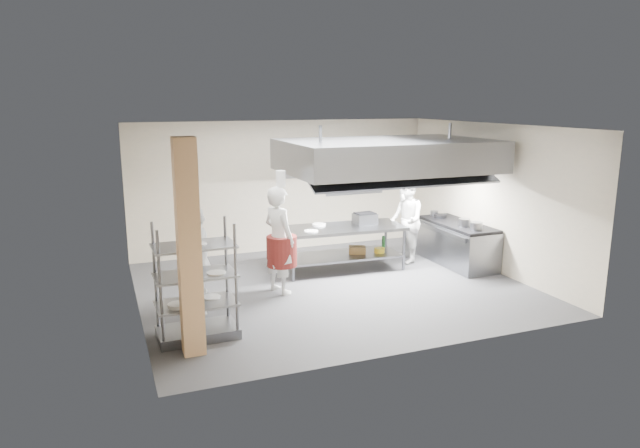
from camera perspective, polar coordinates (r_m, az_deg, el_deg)
name	(u,v)px	position (r m, az deg, el deg)	size (l,w,h in m)	color
floor	(333,287)	(10.82, 1.31, -6.33)	(7.00, 7.00, 0.00)	#313134
ceiling	(334,126)	(10.25, 1.39, 9.75)	(7.00, 7.00, 0.00)	silver
wall_back	(284,186)	(13.21, -3.67, 3.79)	(7.00, 7.00, 0.00)	#C1B399
wall_left	(133,224)	(9.67, -18.18, -0.01)	(6.00, 6.00, 0.00)	#C1B399
wall_right	(491,197)	(12.19, 16.73, 2.56)	(6.00, 6.00, 0.00)	#C1B399
column	(189,249)	(7.88, -12.98, -2.45)	(0.30, 0.30, 3.00)	tan
exhaust_hood	(387,155)	(11.21, 6.76, 6.83)	(4.00, 2.50, 0.60)	slate
hood_strip_a	(345,174)	(10.86, 2.51, 5.02)	(1.60, 0.12, 0.04)	white
hood_strip_b	(427,170)	(11.70, 10.64, 5.35)	(1.60, 0.12, 0.04)	white
wall_shelf	(357,183)	(13.71, 3.74, 4.11)	(1.50, 0.28, 0.04)	slate
island	(342,248)	(11.80, 2.25, -2.43)	(2.53, 1.06, 0.91)	gray
island_worktop	(343,228)	(11.70, 2.27, -0.41)	(2.53, 1.06, 0.06)	slate
island_undershelf	(342,255)	(11.84, 2.24, -3.15)	(2.33, 0.95, 0.04)	slate
pass_rack	(195,281)	(8.55, -12.35, -5.61)	(1.17, 0.68, 1.75)	gray
cooking_range	(457,245)	(12.56, 13.52, -2.02)	(0.80, 2.00, 0.84)	slate
range_top	(458,224)	(12.46, 13.62, -0.01)	(0.78, 1.96, 0.06)	black
chef_head	(279,240)	(10.30, -4.13, -1.61)	(0.72, 0.47, 1.97)	silver
chef_line	(405,221)	(12.35, 8.53, 0.33)	(0.89, 0.70, 1.84)	white
chef_plating	(197,263)	(9.29, -12.16, -3.83)	(1.08, 0.45, 1.84)	white
griddle	(365,219)	(11.95, 4.51, 0.51)	(0.45, 0.35, 0.22)	slate
wicker_basket	(357,250)	(11.91, 3.74, -2.60)	(0.34, 0.24, 0.15)	olive
stockpot	(464,223)	(12.11, 14.24, 0.14)	(0.23, 0.23, 0.16)	gray
plate_stack	(196,301)	(8.65, -12.25, -7.58)	(0.28, 0.28, 0.05)	silver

